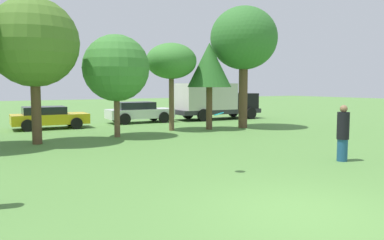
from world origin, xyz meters
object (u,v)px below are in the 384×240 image
(tree_5, at_px, (209,66))
(tree_6, at_px, (244,39))
(parked_car_yellow, at_px, (49,117))
(parked_car_white, at_px, (139,112))
(person_catcher, at_px, (343,133))
(tree_2, at_px, (34,43))
(delivery_truck_black, at_px, (215,100))
(frisbee, at_px, (219,114))
(tree_3, at_px, (116,68))
(tree_4, at_px, (171,62))

(tree_5, height_order, tree_6, tree_6)
(parked_car_yellow, xyz_separation_m, parked_car_white, (5.55, 0.71, 0.06))
(tree_6, bearing_deg, person_catcher, -109.35)
(parked_car_yellow, bearing_deg, tree_2, -102.23)
(delivery_truck_black, bearing_deg, tree_2, -152.51)
(tree_5, height_order, parked_car_white, tree_5)
(frisbee, xyz_separation_m, parked_car_yellow, (-1.96, 13.50, -0.96))
(tree_6, height_order, parked_car_yellow, tree_6)
(tree_3, xyz_separation_m, delivery_truck_black, (9.04, 5.55, -1.79))
(parked_car_white, distance_m, delivery_truck_black, 5.60)
(tree_4, xyz_separation_m, tree_6, (4.03, -0.83, 1.30))
(person_catcher, height_order, delivery_truck_black, delivery_truck_black)
(person_catcher, bearing_deg, tree_2, -45.81)
(tree_4, relative_size, delivery_truck_black, 0.73)
(tree_5, relative_size, parked_car_white, 1.10)
(frisbee, height_order, parked_car_yellow, frisbee)
(tree_3, bearing_deg, person_catcher, -65.14)
(parked_car_yellow, bearing_deg, parked_car_white, 9.43)
(tree_3, distance_m, parked_car_white, 7.23)
(tree_3, relative_size, delivery_truck_black, 0.74)
(tree_5, height_order, parked_car_yellow, tree_5)
(tree_6, bearing_deg, tree_3, -178.72)
(parked_car_white, bearing_deg, tree_6, -53.75)
(tree_2, xyz_separation_m, tree_6, (10.82, 0.54, 0.85))
(tree_4, bearing_deg, frisbee, -110.08)
(tree_5, bearing_deg, parked_car_yellow, 147.58)
(frisbee, distance_m, parked_car_white, 14.69)
(frisbee, bearing_deg, tree_4, 69.92)
(tree_4, height_order, delivery_truck_black, tree_4)
(person_catcher, height_order, tree_5, tree_5)
(tree_4, height_order, tree_6, tree_6)
(tree_6, distance_m, parked_car_white, 8.04)
(tree_6, distance_m, parked_car_yellow, 11.45)
(frisbee, bearing_deg, person_catcher, -7.64)
(tree_4, xyz_separation_m, parked_car_yellow, (-5.38, 4.15, -2.93))
(parked_car_yellow, height_order, delivery_truck_black, delivery_truck_black)
(tree_2, relative_size, tree_3, 1.25)
(frisbee, distance_m, delivery_truck_black, 16.66)
(person_catcher, xyz_separation_m, tree_5, (1.16, 9.39, 2.52))
(person_catcher, bearing_deg, tree_4, -82.72)
(parked_car_yellow, xyz_separation_m, delivery_truck_black, (11.11, 0.41, 0.69))
(frisbee, relative_size, parked_car_white, 0.07)
(parked_car_yellow, bearing_deg, frisbee, -79.60)
(tree_5, distance_m, parked_car_white, 6.29)
(tree_4, relative_size, parked_car_yellow, 1.13)
(tree_2, distance_m, parked_car_yellow, 6.62)
(tree_2, relative_size, delivery_truck_black, 0.93)
(person_catcher, xyz_separation_m, parked_car_white, (-0.66, 14.78, -0.18))
(tree_2, bearing_deg, tree_5, 5.45)
(person_catcher, bearing_deg, parked_car_white, -84.97)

